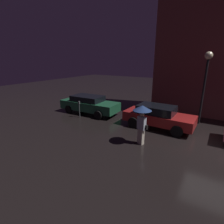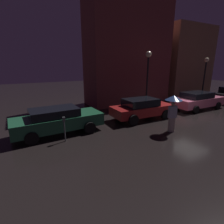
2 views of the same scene
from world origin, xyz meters
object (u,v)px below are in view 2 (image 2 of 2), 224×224
(parked_car_pink, at_px, (198,100))
(street_lamp_far, at_px, (205,71))
(street_lamp_near, at_px, (148,68))
(parking_meter, at_px, (64,126))
(parked_car_red, at_px, (142,108))
(pedestrian_with_umbrella, at_px, (173,105))
(parked_car_green, at_px, (58,120))

(parked_car_pink, distance_m, street_lamp_far, 5.01)
(street_lamp_near, bearing_deg, street_lamp_far, 0.44)
(parking_meter, distance_m, street_lamp_far, 15.69)
(parking_meter, bearing_deg, street_lamp_near, 22.96)
(parking_meter, height_order, street_lamp_near, street_lamp_near)
(street_lamp_far, bearing_deg, parked_car_red, -167.03)
(parking_meter, relative_size, street_lamp_near, 0.27)
(parked_car_pink, bearing_deg, parking_meter, -173.83)
(pedestrian_with_umbrella, xyz_separation_m, parking_meter, (-5.50, 1.57, -0.77))
(parked_car_red, xyz_separation_m, parking_meter, (-5.52, -1.09, 0.02))
(parked_car_green, xyz_separation_m, parking_meter, (0.05, -1.23, 0.02))
(parked_car_green, height_order, pedestrian_with_umbrella, pedestrian_with_umbrella)
(parking_meter, bearing_deg, street_lamp_far, 12.31)
(pedestrian_with_umbrella, distance_m, parking_meter, 5.77)
(parked_car_pink, height_order, parking_meter, parked_car_pink)
(parked_car_pink, bearing_deg, street_lamp_far, 31.16)
(pedestrian_with_umbrella, xyz_separation_m, street_lamp_near, (2.18, 4.83, 1.81))
(parked_car_green, bearing_deg, pedestrian_with_umbrella, -28.85)
(parked_car_red, relative_size, street_lamp_near, 0.94)
(street_lamp_far, bearing_deg, parked_car_green, -172.21)
(parked_car_green, distance_m, street_lamp_far, 15.53)
(parked_car_pink, bearing_deg, parked_car_red, -179.51)
(pedestrian_with_umbrella, bearing_deg, street_lamp_near, 83.32)
(parked_car_green, height_order, parked_car_pink, parked_car_pink)
(parked_car_green, xyz_separation_m, parked_car_red, (5.57, -0.14, 0.00))
(street_lamp_far, bearing_deg, parked_car_pink, -149.69)
(parked_car_red, bearing_deg, street_lamp_far, 14.79)
(parked_car_green, height_order, street_lamp_far, street_lamp_far)
(parked_car_red, bearing_deg, street_lamp_near, 46.81)
(parked_car_green, relative_size, parking_meter, 3.81)
(parked_car_red, distance_m, parked_car_pink, 5.79)
(parked_car_green, xyz_separation_m, parked_car_pink, (11.36, -0.18, -0.01))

